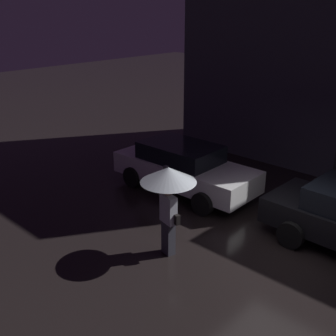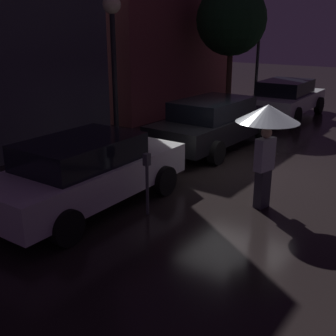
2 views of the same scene
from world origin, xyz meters
name	(u,v)px [view 2 (image 2 of 2)]	position (x,y,z in m)	size (l,w,h in m)	color
ground_plane	(240,167)	(0.00, 0.00, 0.00)	(60.00, 60.00, 0.00)	black
building_facade_right	(160,32)	(5.41, 6.50, 3.15)	(7.40, 3.00, 6.31)	brown
parked_car_white	(87,171)	(-3.95, 1.33, 0.74)	(4.32, 1.89, 1.40)	silver
parked_car_black	(215,122)	(1.25, 1.48, 0.75)	(4.72, 1.95, 1.43)	black
parked_car_silver	(286,97)	(6.79, 1.43, 0.75)	(4.41, 2.03, 1.42)	#B7B7BF
pedestrian_with_umbrella	(267,124)	(-1.99, -1.43, 1.67)	(1.18, 1.18, 2.02)	#383842
parking_meter	(147,177)	(-3.56, 0.17, 0.74)	(0.12, 0.10, 1.19)	#4C5154
street_lamp_near	(113,37)	(-0.50, 3.69, 3.11)	(0.48, 0.48, 4.16)	black
street_lamp_far	(260,26)	(9.05, 3.73, 3.40)	(0.41, 0.41, 5.01)	black
street_tree	(231,20)	(5.57, 3.32, 3.60)	(2.62, 2.62, 4.93)	#473323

